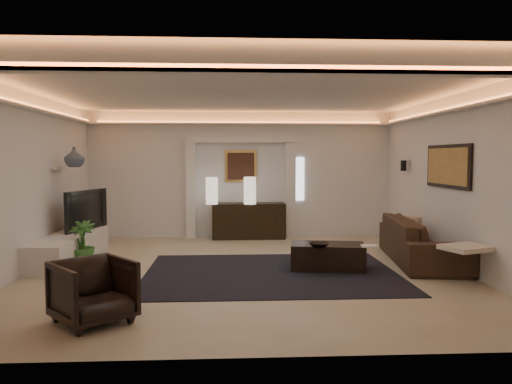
{
  "coord_description": "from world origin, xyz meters",
  "views": [
    {
      "loc": [
        -0.25,
        -7.91,
        1.85
      ],
      "look_at": [
        0.2,
        0.6,
        1.25
      ],
      "focal_mm": 34.51,
      "sensor_mm": 36.0,
      "label": 1
    }
  ],
  "objects_px": {
    "console": "(248,221)",
    "coffee_table": "(328,257)",
    "sofa": "(422,240)",
    "armchair": "(93,291)"
  },
  "relations": [
    {
      "from": "console",
      "to": "coffee_table",
      "type": "distance_m",
      "value": 3.43
    },
    {
      "from": "sofa",
      "to": "coffee_table",
      "type": "height_order",
      "value": "sofa"
    },
    {
      "from": "sofa",
      "to": "armchair",
      "type": "distance_m",
      "value": 5.75
    },
    {
      "from": "sofa",
      "to": "armchair",
      "type": "height_order",
      "value": "sofa"
    },
    {
      "from": "console",
      "to": "sofa",
      "type": "height_order",
      "value": "console"
    },
    {
      "from": "coffee_table",
      "to": "sofa",
      "type": "bearing_deg",
      "value": 24.73
    },
    {
      "from": "coffee_table",
      "to": "armchair",
      "type": "height_order",
      "value": "armchair"
    },
    {
      "from": "coffee_table",
      "to": "console",
      "type": "bearing_deg",
      "value": 119.55
    },
    {
      "from": "console",
      "to": "sofa",
      "type": "xyz_separation_m",
      "value": [
        2.97,
        -2.71,
        -0.02
      ]
    },
    {
      "from": "sofa",
      "to": "armchair",
      "type": "relative_size",
      "value": 3.33
    }
  ]
}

